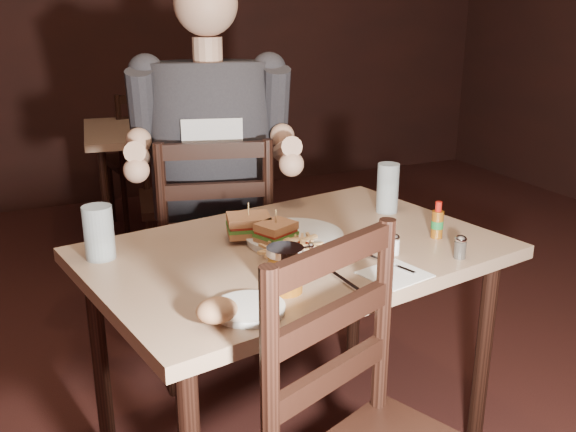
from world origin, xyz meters
name	(u,v)px	position (x,y,z in m)	size (l,w,h in m)	color
room_shell	(417,23)	(0.00, 0.00, 1.40)	(7.00, 7.00, 7.00)	black
main_table	(295,273)	(-0.24, 0.20, 0.69)	(1.30, 0.98, 0.77)	tan
bg_table	(158,142)	(-0.17, 2.25, 0.68)	(0.89, 0.89, 0.77)	tan
chair_far	(215,254)	(-0.27, 0.89, 0.50)	(0.46, 0.50, 1.00)	black
bg_chair_far	(141,159)	(-0.17, 2.80, 0.46)	(0.42, 0.46, 0.92)	black
bg_chair_near	(185,200)	(-0.17, 1.70, 0.49)	(0.45, 0.49, 0.97)	black
diner	(211,122)	(-0.29, 0.83, 1.04)	(0.60, 0.47, 1.04)	#2C2B30
dinner_plate	(294,238)	(-0.22, 0.25, 0.78)	(0.29, 0.29, 0.02)	white
sandwich_left	(249,218)	(-0.34, 0.31, 0.84)	(0.13, 0.10, 0.11)	#BB7E50
sandwich_right	(276,227)	(-0.29, 0.22, 0.83)	(0.10, 0.09, 0.09)	#BB7E50
fries_pile	(290,243)	(-0.28, 0.15, 0.80)	(0.22, 0.16, 0.04)	#E5AE66
ketchup_dollop	(303,245)	(-0.24, 0.16, 0.79)	(0.04, 0.04, 0.01)	maroon
glass_left	(99,233)	(-0.77, 0.34, 0.85)	(0.08, 0.08, 0.15)	silver
glass_right	(388,188)	(0.18, 0.37, 0.85)	(0.07, 0.07, 0.17)	silver
hot_sauce	(438,220)	(0.19, 0.10, 0.83)	(0.04, 0.04, 0.11)	brown
salt_shaker	(394,245)	(-0.01, 0.03, 0.80)	(0.03, 0.03, 0.06)	white
pepper_shaker	(460,248)	(0.14, -0.07, 0.80)	(0.03, 0.03, 0.06)	#38332D
syrup_dispenser	(285,270)	(-0.39, -0.07, 0.83)	(0.09, 0.09, 0.12)	brown
napkin	(395,274)	(-0.09, -0.09, 0.77)	(0.16, 0.15, 0.00)	white
knife	(386,262)	(-0.07, -0.02, 0.78)	(0.01, 0.20, 0.00)	silver
fork	(341,278)	(-0.23, -0.06, 0.78)	(0.01, 0.17, 0.01)	silver
side_plate	(249,310)	(-0.51, -0.14, 0.78)	(0.16, 0.16, 0.01)	white
bread_roll	(217,310)	(-0.60, -0.17, 0.81)	(0.09, 0.08, 0.06)	tan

